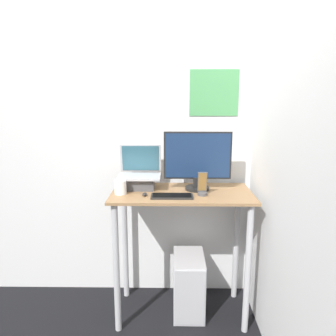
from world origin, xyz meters
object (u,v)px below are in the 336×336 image
object	(u,v)px
keyboard	(172,196)
monitor	(198,162)
laptop	(140,177)
cell_phone	(202,188)
computer_tower	(189,284)
mouse	(145,194)

from	to	relation	value
keyboard	monitor	bearing A→B (deg)	46.71
laptop	cell_phone	size ratio (longest dim) A/B	1.91
computer_tower	keyboard	bearing A→B (deg)	-132.44
mouse	cell_phone	size ratio (longest dim) A/B	0.31
monitor	computer_tower	world-z (taller)	monitor
monitor	laptop	bearing A→B (deg)	175.72
monitor	cell_phone	distance (m)	0.22
keyboard	mouse	distance (m)	0.20
mouse	cell_phone	bearing A→B (deg)	3.73
monitor	mouse	world-z (taller)	monitor
laptop	cell_phone	distance (m)	0.50
monitor	keyboard	distance (m)	0.34
laptop	computer_tower	size ratio (longest dim) A/B	0.69
keyboard	mouse	bearing A→B (deg)	171.66
mouse	computer_tower	distance (m)	0.85
laptop	monitor	world-z (taller)	monitor
laptop	computer_tower	world-z (taller)	laptop
keyboard	computer_tower	size ratio (longest dim) A/B	0.62
mouse	monitor	bearing A→B (deg)	24.27
cell_phone	computer_tower	bearing A→B (deg)	132.46
laptop	computer_tower	bearing A→B (deg)	-13.01
keyboard	computer_tower	bearing A→B (deg)	47.56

